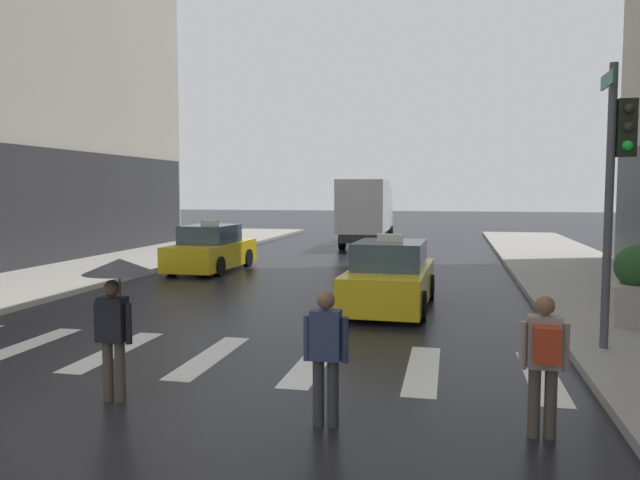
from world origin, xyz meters
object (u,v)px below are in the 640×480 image
at_px(taxi_lead, 390,278).
at_px(taxi_second, 211,250).
at_px(box_truck, 366,210).
at_px(planter_near_corner, 637,288).
at_px(traffic_light_pole, 617,166).
at_px(pedestrian_plain_coat, 326,350).
at_px(pedestrian_with_umbrella, 117,290).
at_px(pedestrian_with_backpack, 544,356).

relative_size(taxi_lead, taxi_second, 1.00).
relative_size(box_truck, planter_near_corner, 4.75).
distance_m(traffic_light_pole, planter_near_corner, 3.46).
distance_m(taxi_lead, pedestrian_plain_coat, 7.75).
distance_m(taxi_lead, pedestrian_with_umbrella, 8.05).
xyz_separation_m(taxi_lead, taxi_second, (-6.93, 5.75, 0.00)).
height_order(taxi_lead, pedestrian_plain_coat, taxi_lead).
relative_size(taxi_lead, box_truck, 0.60).
relative_size(traffic_light_pole, pedestrian_with_umbrella, 2.47).
bearing_deg(box_truck, traffic_light_pole, -70.75).
bearing_deg(traffic_light_pole, taxi_second, 139.53).
distance_m(taxi_lead, box_truck, 16.33).
height_order(taxi_second, pedestrian_plain_coat, taxi_second).
bearing_deg(taxi_lead, pedestrian_plain_coat, -90.13).
bearing_deg(traffic_light_pole, planter_near_corner, 66.12).
bearing_deg(planter_near_corner, taxi_second, 149.42).
distance_m(pedestrian_plain_coat, planter_near_corner, 8.19).
height_order(taxi_lead, planter_near_corner, taxi_lead).
bearing_deg(traffic_light_pole, pedestrian_with_backpack, -112.57).
xyz_separation_m(traffic_light_pole, pedestrian_with_umbrella, (-7.03, -3.78, -1.74)).
bearing_deg(pedestrian_with_umbrella, pedestrian_with_backpack, -1.63).
distance_m(taxi_second, pedestrian_with_backpack, 16.35).
bearing_deg(taxi_lead, pedestrian_with_backpack, -71.92).
bearing_deg(pedestrian_plain_coat, taxi_second, 117.13).
bearing_deg(taxi_lead, box_truck, 99.81).
height_order(box_truck, pedestrian_plain_coat, box_truck).
bearing_deg(taxi_second, pedestrian_plain_coat, -62.87).
height_order(pedestrian_plain_coat, planter_near_corner, planter_near_corner).
relative_size(traffic_light_pole, box_truck, 0.63).
bearing_deg(taxi_second, box_truck, 68.05).
height_order(box_truck, pedestrian_with_umbrella, box_truck).
xyz_separation_m(box_truck, pedestrian_with_umbrella, (-0.14, -23.52, -0.34)).
xyz_separation_m(taxi_lead, pedestrian_with_umbrella, (-2.92, -7.46, 0.79)).
xyz_separation_m(traffic_light_pole, taxi_lead, (-4.12, 3.68, -2.53)).
bearing_deg(pedestrian_with_umbrella, taxi_lead, 68.65).
relative_size(pedestrian_with_umbrella, planter_near_corner, 1.21).
distance_m(traffic_light_pole, taxi_lead, 6.08).
bearing_deg(planter_near_corner, box_truck, 114.40).
bearing_deg(taxi_lead, traffic_light_pole, -41.79).
distance_m(taxi_lead, pedestrian_with_backpack, 8.01).
xyz_separation_m(traffic_light_pole, pedestrian_with_backpack, (-1.63, -3.93, -2.29)).
height_order(taxi_lead, taxi_second, same).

